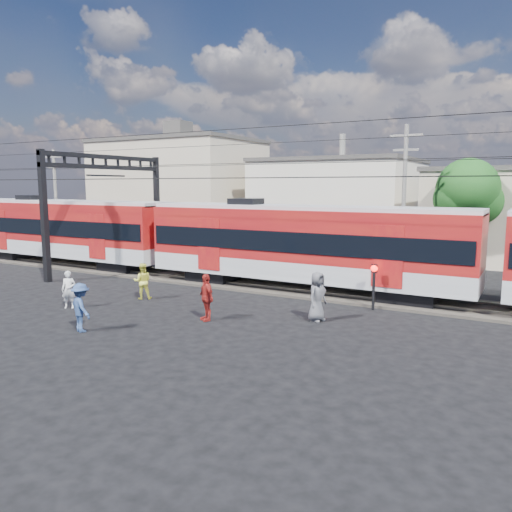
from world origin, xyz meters
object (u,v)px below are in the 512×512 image
object	(u,v)px
commuter_train	(307,243)
pedestrian_c	(81,308)
crossing_signal	(374,278)
pedestrian_a	(69,290)

from	to	relation	value
commuter_train	pedestrian_c	xyz separation A→B (m)	(-4.25, -10.07, -1.53)
commuter_train	crossing_signal	world-z (taller)	commuter_train
commuter_train	pedestrian_c	distance (m)	11.04
commuter_train	crossing_signal	size ratio (longest dim) A/B	26.09
commuter_train	pedestrian_a	world-z (taller)	commuter_train
pedestrian_a	pedestrian_c	distance (m)	3.82
commuter_train	pedestrian_a	size ratio (longest dim) A/B	31.78
pedestrian_c	crossing_signal	xyz separation A→B (m)	(8.12, 8.06, 0.47)
commuter_train	crossing_signal	xyz separation A→B (m)	(3.87, -2.01, -1.06)
commuter_train	pedestrian_c	size ratio (longest dim) A/B	28.91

